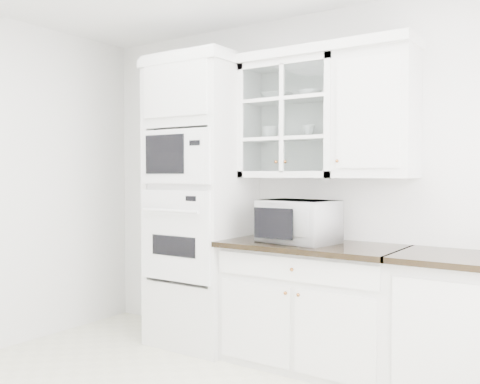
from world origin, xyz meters
The scene contains 12 objects.
room_shell centered at (0.00, 0.43, 1.78)m, with size 4.00×3.50×2.70m.
oven_column centered at (-0.75, 1.42, 1.20)m, with size 0.76×0.68×2.40m.
base_cabinet_run centered at (0.28, 1.45, 0.46)m, with size 1.32×0.67×0.92m.
extra_base_cabinet centered at (1.28, 1.45, 0.46)m, with size 0.72×0.67×0.92m.
upper_cabinet_glass centered at (0.03, 1.58, 1.85)m, with size 0.80×0.33×0.90m.
upper_cabinet_solid centered at (0.71, 1.58, 1.85)m, with size 0.55×0.33×0.90m, color white.
crown_molding centered at (-0.07, 1.56, 2.33)m, with size 2.14×0.38×0.07m, color white.
countertop_microwave centered at (0.18, 1.42, 1.08)m, with size 0.54×0.45×0.32m, color white.
bowl_a centered at (-0.11, 1.60, 2.04)m, with size 0.24×0.24×0.06m, color white.
bowl_b centered at (0.18, 1.58, 2.04)m, with size 0.17×0.17×0.05m, color white.
cup_a centered at (-0.17, 1.58, 1.76)m, with size 0.12×0.12×0.10m, color white.
cup_b centered at (0.17, 1.59, 1.76)m, with size 0.10×0.10×0.09m, color white.
Camera 1 is at (2.04, -2.10, 1.43)m, focal length 40.00 mm.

